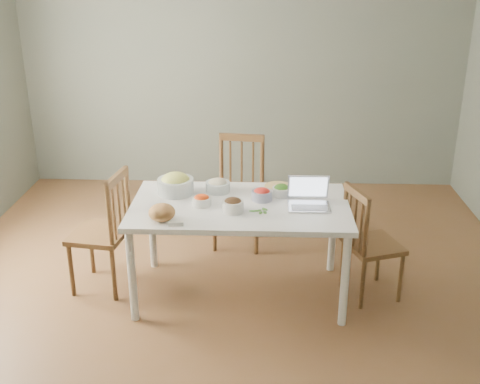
{
  "coord_description": "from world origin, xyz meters",
  "views": [
    {
      "loc": [
        0.24,
        -4.13,
        2.53
      ],
      "look_at": [
        0.08,
        -0.02,
        0.88
      ],
      "focal_mm": 43.74,
      "sensor_mm": 36.0,
      "label": 1
    }
  ],
  "objects_px": {
    "chair_left": "(99,231)",
    "bread_boule": "(162,212)",
    "chair_right": "(373,242)",
    "laptop": "(310,194)",
    "dining_table": "(240,250)",
    "chair_far": "(238,193)",
    "bowl_squash": "(176,184)"
  },
  "relations": [
    {
      "from": "laptop",
      "to": "chair_far",
      "type": "bearing_deg",
      "value": 121.28
    },
    {
      "from": "laptop",
      "to": "chair_left",
      "type": "bearing_deg",
      "value": 175.65
    },
    {
      "from": "chair_far",
      "to": "chair_right",
      "type": "relative_size",
      "value": 1.11
    },
    {
      "from": "bread_boule",
      "to": "bowl_squash",
      "type": "distance_m",
      "value": 0.52
    },
    {
      "from": "chair_far",
      "to": "bowl_squash",
      "type": "xyz_separation_m",
      "value": [
        -0.47,
        -0.68,
        0.35
      ]
    },
    {
      "from": "chair_far",
      "to": "chair_left",
      "type": "xyz_separation_m",
      "value": [
        -1.08,
        -0.81,
        -0.01
      ]
    },
    {
      "from": "chair_far",
      "to": "bread_boule",
      "type": "xyz_separation_m",
      "value": [
        -0.49,
        -1.2,
        0.33
      ]
    },
    {
      "from": "dining_table",
      "to": "chair_right",
      "type": "height_order",
      "value": "chair_right"
    },
    {
      "from": "bread_boule",
      "to": "laptop",
      "type": "bearing_deg",
      "value": 14.37
    },
    {
      "from": "bowl_squash",
      "to": "chair_right",
      "type": "bearing_deg",
      "value": -6.27
    },
    {
      "from": "chair_far",
      "to": "chair_right",
      "type": "distance_m",
      "value": 1.39
    },
    {
      "from": "chair_right",
      "to": "laptop",
      "type": "bearing_deg",
      "value": 78.94
    },
    {
      "from": "chair_left",
      "to": "chair_right",
      "type": "xyz_separation_m",
      "value": [
        2.18,
        -0.04,
        -0.04
      ]
    },
    {
      "from": "dining_table",
      "to": "chair_left",
      "type": "xyz_separation_m",
      "value": [
        -1.13,
        0.07,
        0.11
      ]
    },
    {
      "from": "bowl_squash",
      "to": "dining_table",
      "type": "bearing_deg",
      "value": -21.09
    },
    {
      "from": "chair_left",
      "to": "laptop",
      "type": "bearing_deg",
      "value": 94.8
    },
    {
      "from": "chair_left",
      "to": "bread_boule",
      "type": "relative_size",
      "value": 5.19
    },
    {
      "from": "dining_table",
      "to": "laptop",
      "type": "xyz_separation_m",
      "value": [
        0.52,
        -0.05,
        0.5
      ]
    },
    {
      "from": "chair_far",
      "to": "bowl_squash",
      "type": "relative_size",
      "value": 3.58
    },
    {
      "from": "chair_right",
      "to": "bread_boule",
      "type": "height_order",
      "value": "chair_right"
    },
    {
      "from": "dining_table",
      "to": "chair_far",
      "type": "height_order",
      "value": "chair_far"
    },
    {
      "from": "chair_left",
      "to": "bread_boule",
      "type": "bearing_deg",
      "value": 65.44
    },
    {
      "from": "bread_boule",
      "to": "dining_table",
      "type": "bearing_deg",
      "value": 30.35
    },
    {
      "from": "bread_boule",
      "to": "chair_far",
      "type": "bearing_deg",
      "value": 67.58
    },
    {
      "from": "chair_far",
      "to": "bowl_squash",
      "type": "bearing_deg",
      "value": -118.0
    },
    {
      "from": "chair_left",
      "to": "chair_right",
      "type": "relative_size",
      "value": 1.08
    },
    {
      "from": "bowl_squash",
      "to": "bread_boule",
      "type": "bearing_deg",
      "value": -92.72
    },
    {
      "from": "bread_boule",
      "to": "laptop",
      "type": "height_order",
      "value": "laptop"
    },
    {
      "from": "chair_right",
      "to": "bread_boule",
      "type": "relative_size",
      "value": 4.8
    },
    {
      "from": "chair_far",
      "to": "chair_left",
      "type": "distance_m",
      "value": 1.35
    },
    {
      "from": "chair_left",
      "to": "chair_right",
      "type": "height_order",
      "value": "chair_left"
    },
    {
      "from": "laptop",
      "to": "dining_table",
      "type": "bearing_deg",
      "value": 174.48
    }
  ]
}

